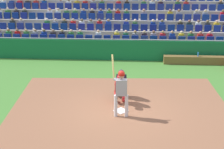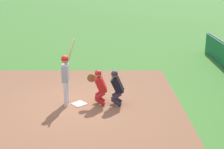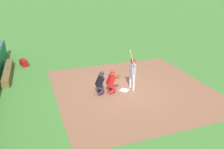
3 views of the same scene
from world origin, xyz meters
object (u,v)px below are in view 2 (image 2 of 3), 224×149
Objects in this scene: home_plate_marker at (79,104)px; catcher_crouching at (99,85)px; batter_at_plate at (66,74)px; home_plate_umpire at (116,86)px.

catcher_crouching is at bearing -84.32° from home_plate_marker.
batter_at_plate reaches higher than home_plate_marker.
catcher_crouching is (0.08, -1.17, -0.41)m from batter_at_plate.
batter_at_plate is 1.83m from home_plate_umpire.
batter_at_plate is 1.25m from catcher_crouching.
catcher_crouching is at bearing 86.12° from home_plate_umpire.
catcher_crouching is (0.07, -0.73, 0.70)m from home_plate_marker.
batter_at_plate reaches higher than catcher_crouching.
catcher_crouching is 1.01× the size of home_plate_umpire.
batter_at_plate is at bearing 91.26° from home_plate_umpire.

